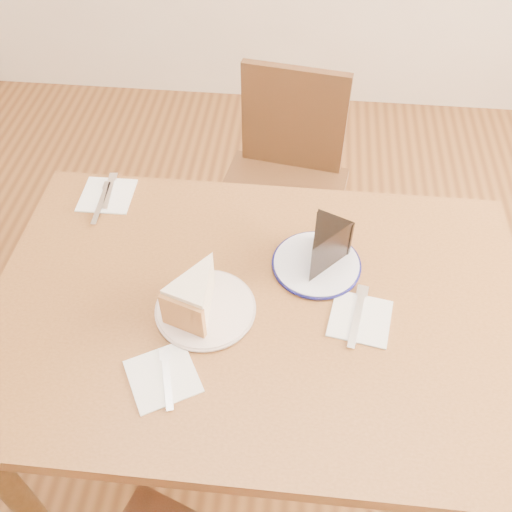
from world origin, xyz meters
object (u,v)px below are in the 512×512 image
(plate_cream, at_px, (206,309))
(plate_navy, at_px, (316,264))
(carrot_cake, at_px, (199,291))
(chocolate_cake, at_px, (322,251))
(chair_far, at_px, (283,186))
(table, at_px, (257,330))

(plate_cream, distance_m, plate_navy, 0.28)
(plate_navy, distance_m, carrot_cake, 0.29)
(plate_cream, xyz_separation_m, chocolate_cake, (0.25, 0.15, 0.05))
(chair_far, distance_m, plate_navy, 0.67)
(chair_far, height_order, plate_navy, chair_far)
(table, distance_m, chair_far, 0.75)
(chair_far, xyz_separation_m, plate_navy, (0.11, -0.60, 0.29))
(table, xyz_separation_m, plate_navy, (0.13, 0.13, 0.10))
(plate_navy, bearing_deg, plate_cream, -147.00)
(chair_far, distance_m, carrot_cake, 0.83)
(table, bearing_deg, plate_navy, 45.24)
(table, xyz_separation_m, plate_cream, (-0.11, -0.03, 0.10))
(chocolate_cake, bearing_deg, carrot_cake, 52.26)
(plate_cream, height_order, chocolate_cake, chocolate_cake)
(chocolate_cake, bearing_deg, plate_cream, 54.97)
(table, bearing_deg, carrot_cake, -171.70)
(chair_far, xyz_separation_m, carrot_cake, (-0.14, -0.74, 0.34))
(chair_far, bearing_deg, carrot_cake, 88.33)
(chair_far, bearing_deg, plate_navy, 109.41)
(chocolate_cake, bearing_deg, plate_navy, -6.04)
(table, distance_m, carrot_cake, 0.20)
(table, bearing_deg, chocolate_cake, 42.36)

